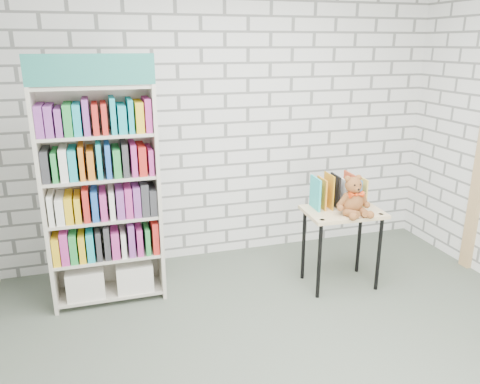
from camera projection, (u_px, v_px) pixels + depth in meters
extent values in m
plane|color=#4D5749|center=(301.00, 366.00, 3.28)|extent=(4.50, 4.50, 0.00)
cube|color=silver|center=(226.00, 123.00, 4.68)|extent=(4.50, 0.02, 2.80)
cube|color=beige|center=(45.00, 203.00, 3.77)|extent=(0.03, 0.36, 1.86)
cube|color=beige|center=(157.00, 193.00, 4.02)|extent=(0.03, 0.36, 1.86)
cube|color=beige|center=(102.00, 192.00, 4.05)|extent=(0.93, 0.02, 1.86)
cube|color=#277F72|center=(91.00, 70.00, 3.42)|extent=(0.93, 0.02, 0.23)
cube|color=beige|center=(112.00, 291.00, 4.16)|extent=(0.87, 0.34, 0.03)
cube|color=beige|center=(108.00, 255.00, 4.05)|extent=(0.87, 0.34, 0.03)
cube|color=beige|center=(105.00, 217.00, 3.94)|extent=(0.87, 0.34, 0.03)
cube|color=beige|center=(101.00, 177.00, 3.84)|extent=(0.87, 0.34, 0.03)
cube|color=beige|center=(97.00, 134.00, 3.73)|extent=(0.87, 0.34, 0.03)
cube|color=beige|center=(92.00, 87.00, 3.62)|extent=(0.87, 0.34, 0.03)
cube|color=silver|center=(86.00, 280.00, 4.06)|extent=(0.31, 0.30, 0.25)
cube|color=silver|center=(134.00, 274.00, 4.17)|extent=(0.31, 0.30, 0.25)
cube|color=#333338|center=(107.00, 241.00, 4.00)|extent=(0.87, 0.30, 0.25)
cube|color=red|center=(103.00, 202.00, 3.89)|extent=(0.87, 0.30, 0.25)
cube|color=yellow|center=(99.00, 161.00, 3.78)|extent=(0.87, 0.30, 0.25)
cube|color=blue|center=(95.00, 117.00, 3.68)|extent=(0.87, 0.30, 0.25)
cube|color=#D9B882|center=(343.00, 212.00, 4.19)|extent=(0.70, 0.50, 0.03)
cylinder|color=black|center=(319.00, 261.00, 4.07)|extent=(0.03, 0.03, 0.70)
cylinder|color=black|center=(304.00, 244.00, 4.41)|extent=(0.03, 0.03, 0.70)
cylinder|color=black|center=(379.00, 254.00, 4.20)|extent=(0.03, 0.03, 0.70)
cylinder|color=black|center=(359.00, 239.00, 4.54)|extent=(0.03, 0.03, 0.70)
cylinder|color=black|center=(322.00, 220.00, 3.96)|extent=(0.05, 0.05, 0.01)
cylinder|color=black|center=(381.00, 214.00, 4.09)|extent=(0.05, 0.05, 0.01)
cube|color=#2BBABA|center=(315.00, 193.00, 4.19)|extent=(0.02, 0.21, 0.28)
cube|color=orange|center=(322.00, 193.00, 4.21)|extent=(0.02, 0.21, 0.28)
cube|color=#C78515|center=(329.00, 192.00, 4.22)|extent=(0.02, 0.21, 0.28)
cube|color=black|center=(335.00, 192.00, 4.24)|extent=(0.02, 0.21, 0.28)
cube|color=white|center=(342.00, 191.00, 4.25)|extent=(0.02, 0.21, 0.28)
cube|color=#BF4221|center=(349.00, 191.00, 4.27)|extent=(0.02, 0.21, 0.28)
cube|color=#2D6CAC|center=(355.00, 190.00, 4.28)|extent=(0.02, 0.21, 0.28)
cube|color=#EEC34F|center=(362.00, 190.00, 4.30)|extent=(0.02, 0.21, 0.28)
ellipsoid|color=brown|center=(352.00, 202.00, 4.09)|extent=(0.20, 0.17, 0.20)
sphere|color=brown|center=(353.00, 185.00, 4.04)|extent=(0.15, 0.15, 0.15)
sphere|color=brown|center=(348.00, 179.00, 4.02)|extent=(0.05, 0.05, 0.05)
sphere|color=brown|center=(359.00, 178.00, 4.05)|extent=(0.05, 0.05, 0.05)
sphere|color=brown|center=(357.00, 189.00, 3.99)|extent=(0.06, 0.06, 0.06)
sphere|color=black|center=(355.00, 185.00, 3.97)|extent=(0.02, 0.02, 0.02)
sphere|color=black|center=(360.00, 185.00, 3.98)|extent=(0.02, 0.02, 0.02)
sphere|color=black|center=(359.00, 190.00, 3.96)|extent=(0.02, 0.02, 0.02)
cylinder|color=brown|center=(343.00, 201.00, 4.03)|extent=(0.10, 0.08, 0.14)
cylinder|color=brown|center=(364.00, 198.00, 4.09)|extent=(0.10, 0.08, 0.14)
sphere|color=brown|center=(340.00, 208.00, 4.03)|extent=(0.06, 0.06, 0.06)
sphere|color=brown|center=(367.00, 205.00, 4.10)|extent=(0.06, 0.06, 0.06)
cylinder|color=brown|center=(351.00, 213.00, 4.00)|extent=(0.11, 0.16, 0.08)
cylinder|color=brown|center=(363.00, 212.00, 4.03)|extent=(0.11, 0.16, 0.08)
sphere|color=brown|center=(353.00, 217.00, 3.93)|extent=(0.07, 0.07, 0.07)
sphere|color=brown|center=(370.00, 215.00, 3.98)|extent=(0.07, 0.07, 0.07)
cone|color=red|center=(353.00, 195.00, 4.00)|extent=(0.06, 0.06, 0.05)
cone|color=red|center=(360.00, 194.00, 4.02)|extent=(0.06, 0.06, 0.05)
sphere|color=red|center=(356.00, 195.00, 4.00)|extent=(0.03, 0.03, 0.03)
cube|color=tan|center=(480.00, 166.00, 4.44)|extent=(0.05, 0.12, 2.10)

